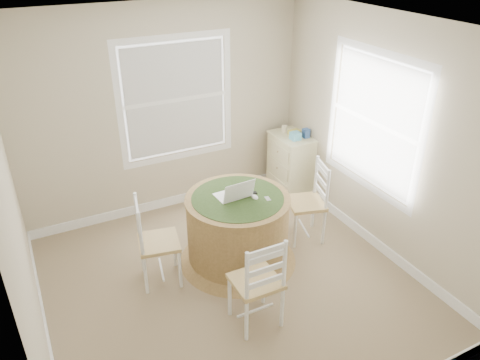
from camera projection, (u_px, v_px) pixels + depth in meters
room at (237, 163)px, 4.46m from camera, size 3.64×3.64×2.64m
round_table at (238, 227)px, 5.05m from camera, size 1.29×1.29×0.80m
chair_left at (159, 242)px, 4.74m from camera, size 0.47×0.49×0.95m
chair_near at (256, 281)px, 4.21m from camera, size 0.42×0.40×0.95m
chair_right at (306, 203)px, 5.41m from camera, size 0.50×0.51×0.95m
laptop at (234, 194)px, 4.87m from camera, size 0.36×0.32×0.24m
mouse at (255, 197)px, 4.87m from camera, size 0.08×0.11×0.03m
phone at (268, 199)px, 4.85m from camera, size 0.06×0.10×0.02m
keys at (254, 193)px, 4.95m from camera, size 0.07×0.06×0.02m
corner_chest at (292, 164)px, 6.41m from camera, size 0.49×0.64×0.85m
tissue_box at (296, 136)px, 6.06m from camera, size 0.12×0.12×0.10m
box_yellow at (294, 132)px, 6.23m from camera, size 0.15×0.10×0.06m
box_blue at (307, 133)px, 6.12m from camera, size 0.08×0.08×0.12m
cup_cream at (283, 128)px, 6.31m from camera, size 0.07×0.07×0.09m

